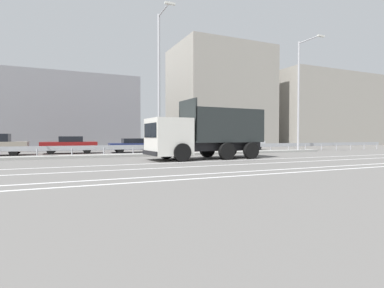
# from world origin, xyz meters

# --- Properties ---
(ground_plane) EXTENTS (320.00, 320.00, 0.00)m
(ground_plane) POSITION_xyz_m (0.00, 0.00, 0.00)
(ground_plane) COLOR #605E5B
(lane_strip_0) EXTENTS (49.50, 0.16, 0.01)m
(lane_strip_0) POSITION_xyz_m (0.28, -3.84, 0.00)
(lane_strip_0) COLOR silver
(lane_strip_0) RESTS_ON ground_plane
(lane_strip_1) EXTENTS (49.50, 0.16, 0.01)m
(lane_strip_1) POSITION_xyz_m (0.28, -6.10, 0.00)
(lane_strip_1) COLOR silver
(lane_strip_1) RESTS_ON ground_plane
(lane_strip_2) EXTENTS (49.50, 0.16, 0.01)m
(lane_strip_2) POSITION_xyz_m (0.28, -8.75, 0.00)
(lane_strip_2) COLOR silver
(lane_strip_2) RESTS_ON ground_plane
(lane_strip_3) EXTENTS (49.50, 0.16, 0.01)m
(lane_strip_3) POSITION_xyz_m (0.28, -9.78, 0.00)
(lane_strip_3) COLOR silver
(lane_strip_3) RESTS_ON ground_plane
(median_island) EXTENTS (27.23, 1.10, 0.18)m
(median_island) POSITION_xyz_m (0.00, 2.05, 0.09)
(median_island) COLOR gray
(median_island) RESTS_ON ground_plane
(median_guardrail) EXTENTS (49.50, 0.09, 0.78)m
(median_guardrail) POSITION_xyz_m (-0.00, 3.20, 0.57)
(median_guardrail) COLOR #9EA0A5
(median_guardrail) RESTS_ON ground_plane
(dump_truck) EXTENTS (7.61, 2.96, 3.67)m
(dump_truck) POSITION_xyz_m (-0.70, -2.08, 1.31)
(dump_truck) COLOR silver
(dump_truck) RESTS_ON ground_plane
(median_road_sign) EXTENTS (0.81, 0.16, 2.35)m
(median_road_sign) POSITION_xyz_m (3.73, 2.05, 1.27)
(median_road_sign) COLOR white
(median_road_sign) RESTS_ON ground_plane
(street_lamp_1) EXTENTS (0.70, 2.67, 10.26)m
(street_lamp_1) POSITION_xyz_m (-1.56, 1.80, 5.68)
(street_lamp_1) COLOR #ADADB2
(street_lamp_1) RESTS_ON ground_plane
(street_lamp_2) EXTENTS (0.70, 2.63, 9.97)m
(street_lamp_2) POSITION_xyz_m (11.65, 1.73, 5.53)
(street_lamp_2) COLOR #ADADB2
(street_lamp_2) RESTS_ON ground_plane
(parked_car_2) EXTENTS (4.42, 2.16, 1.42)m
(parked_car_2) POSITION_xyz_m (-7.41, 7.82, 0.73)
(parked_car_2) COLOR maroon
(parked_car_2) RESTS_ON ground_plane
(parked_car_3) EXTENTS (4.45, 1.99, 1.24)m
(parked_car_3) POSITION_xyz_m (-2.11, 7.40, 0.65)
(parked_car_3) COLOR navy
(parked_car_3) RESTS_ON ground_plane
(parked_car_4) EXTENTS (4.26, 1.96, 1.30)m
(parked_car_4) POSITION_xyz_m (3.52, 7.60, 0.67)
(parked_car_4) COLOR maroon
(parked_car_4) RESTS_ON ground_plane
(parked_car_5) EXTENTS (4.38, 2.09, 1.48)m
(parked_car_5) POSITION_xyz_m (9.22, 7.26, 0.74)
(parked_car_5) COLOR silver
(parked_car_5) RESTS_ON ground_plane
(background_building_0) EXTENTS (17.09, 15.96, 7.76)m
(background_building_0) POSITION_xyz_m (-8.78, 20.40, 3.88)
(background_building_0) COLOR gray
(background_building_0) RESTS_ON ground_plane
(background_building_1) EXTENTS (12.87, 10.00, 13.85)m
(background_building_1) POSITION_xyz_m (12.85, 18.45, 6.92)
(background_building_1) COLOR gray
(background_building_1) RESTS_ON ground_plane
(background_building_2) EXTENTS (23.99, 8.26, 11.38)m
(background_building_2) POSITION_xyz_m (34.15, 16.78, 5.69)
(background_building_2) COLOR gray
(background_building_2) RESTS_ON ground_plane
(church_tower) EXTENTS (3.60, 3.60, 11.56)m
(church_tower) POSITION_xyz_m (14.65, 29.96, 5.20)
(church_tower) COLOR silver
(church_tower) RESTS_ON ground_plane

